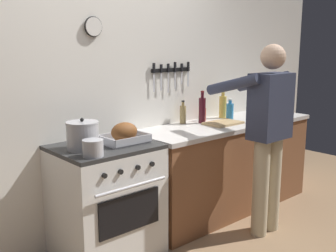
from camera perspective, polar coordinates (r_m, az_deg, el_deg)
name	(u,v)px	position (r m, az deg, el deg)	size (l,w,h in m)	color
wall_back	(102,87)	(3.49, -9.30, 5.40)	(6.00, 0.13, 2.60)	white
counter_block	(225,166)	(4.17, 7.97, -5.52)	(2.03, 0.65, 0.90)	brown
stove	(106,201)	(3.27, -8.67, -10.33)	(0.76, 0.67, 0.90)	white
person_cook	(267,128)	(3.60, 13.78, -0.22)	(0.51, 0.63, 1.66)	#C6B793
roasting_pan	(124,134)	(3.17, -6.15, -1.13)	(0.35, 0.26, 0.16)	#B7B7BC
stock_pot	(83,135)	(3.03, -11.90, -1.30)	(0.24, 0.24, 0.23)	#B7B7BC
saucepan	(93,148)	(2.83, -10.50, -3.06)	(0.14, 0.14, 0.12)	#B7B7BC
cutting_board	(223,123)	(3.96, 7.76, 0.42)	(0.36, 0.24, 0.02)	tan
bottle_wine_red	(202,110)	(3.97, 4.81, 2.30)	(0.07, 0.07, 0.32)	#47141E
bottle_dish_soap	(230,111)	(4.18, 8.68, 2.09)	(0.08, 0.08, 0.22)	#338CCC
bottle_vinegar	(183,114)	(3.94, 2.10, 1.70)	(0.06, 0.06, 0.23)	#997F4C
bottle_cooking_oil	(223,106)	(4.28, 7.69, 2.75)	(0.08, 0.08, 0.29)	gold
bottle_hot_sauce	(204,114)	(4.11, 5.04, 1.71)	(0.05, 0.05, 0.17)	red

